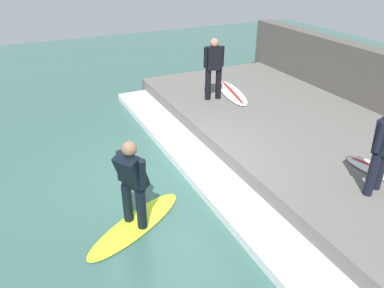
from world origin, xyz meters
The scene contains 8 objects.
ground_plane centered at (0.00, 0.00, 0.00)m, with size 28.00×28.00×0.00m, color #386056.
concrete_ledge centered at (3.43, 0.00, 0.23)m, with size 4.40×10.03×0.46m, color #66635E.
wave_foam_crest centered at (0.80, 0.00, 0.09)m, with size 0.86×9.53×0.18m, color white.
surfboard_riding centered at (-0.97, -1.04, 0.03)m, with size 2.09×1.50×0.06m.
surfer_riding centered at (-0.97, -1.04, 0.91)m, with size 0.55×0.59×1.53m.
surfer_waiting_near centered at (2.77, -2.45, 1.33)m, with size 0.51×0.33×1.54m.
surfer_waiting_far centered at (2.41, 2.53, 1.38)m, with size 0.55×0.31×1.63m.
surfboard_waiting_far centered at (3.09, 2.65, 0.50)m, with size 0.99×2.14×0.07m.
Camera 1 is at (-2.25, -5.86, 4.15)m, focal length 35.00 mm.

